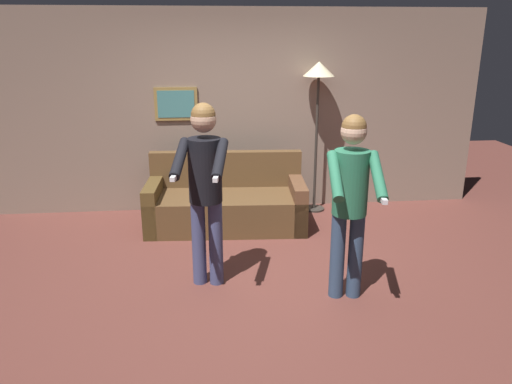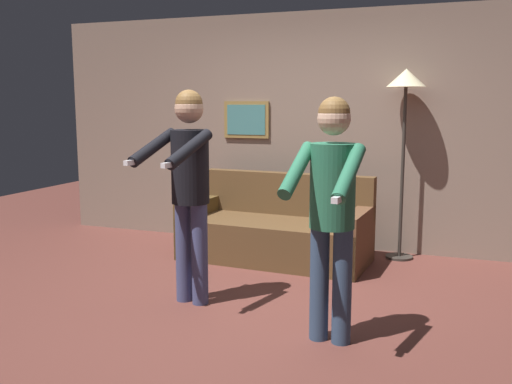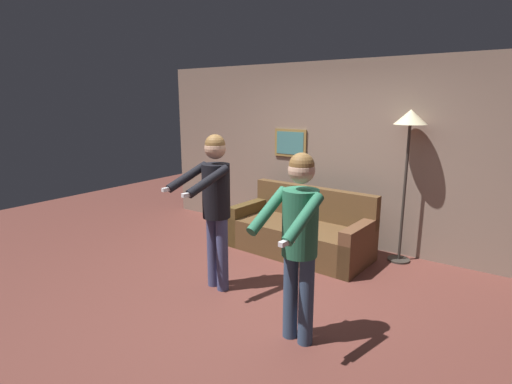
{
  "view_description": "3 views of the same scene",
  "coord_description": "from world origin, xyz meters",
  "px_view_note": "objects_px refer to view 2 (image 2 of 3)",
  "views": [
    {
      "loc": [
        -0.45,
        -4.4,
        2.27
      ],
      "look_at": [
        -0.04,
        -0.36,
        0.98
      ],
      "focal_mm": 35.0,
      "sensor_mm": 36.0,
      "label": 1
    },
    {
      "loc": [
        1.55,
        -4.1,
        1.61
      ],
      "look_at": [
        0.12,
        -0.17,
        0.95
      ],
      "focal_mm": 40.0,
      "sensor_mm": 36.0,
      "label": 2
    },
    {
      "loc": [
        2.26,
        -3.23,
        2.05
      ],
      "look_at": [
        0.09,
        -0.14,
        1.18
      ],
      "focal_mm": 28.0,
      "sensor_mm": 36.0,
      "label": 3
    }
  ],
  "objects_px": {
    "couch": "(276,233)",
    "torchiere_lamp": "(406,96)",
    "person_standing_right": "(332,198)",
    "person_standing_left": "(189,176)"
  },
  "relations": [
    {
      "from": "couch",
      "to": "torchiere_lamp",
      "type": "bearing_deg",
      "value": 21.46
    },
    {
      "from": "couch",
      "to": "torchiere_lamp",
      "type": "height_order",
      "value": "torchiere_lamp"
    },
    {
      "from": "person_standing_right",
      "to": "couch",
      "type": "bearing_deg",
      "value": 117.89
    },
    {
      "from": "couch",
      "to": "person_standing_right",
      "type": "height_order",
      "value": "person_standing_right"
    },
    {
      "from": "couch",
      "to": "torchiere_lamp",
      "type": "distance_m",
      "value": 1.91
    },
    {
      "from": "couch",
      "to": "torchiere_lamp",
      "type": "xyz_separation_m",
      "value": [
        1.21,
        0.47,
        1.41
      ]
    },
    {
      "from": "couch",
      "to": "person_standing_left",
      "type": "bearing_deg",
      "value": -99.17
    },
    {
      "from": "torchiere_lamp",
      "to": "couch",
      "type": "bearing_deg",
      "value": -158.54
    },
    {
      "from": "torchiere_lamp",
      "to": "person_standing_left",
      "type": "distance_m",
      "value": 2.53
    },
    {
      "from": "couch",
      "to": "person_standing_right",
      "type": "distance_m",
      "value": 2.23
    }
  ]
}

